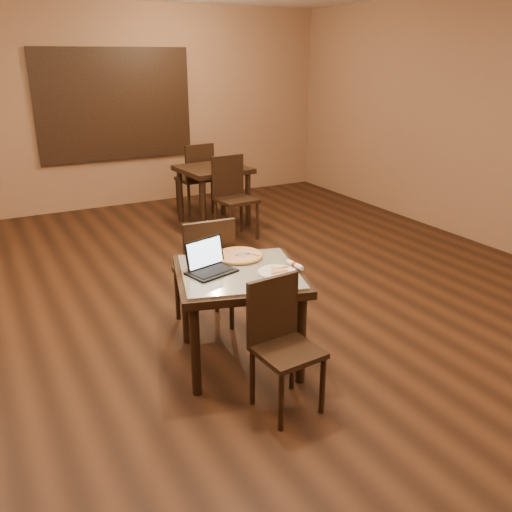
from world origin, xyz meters
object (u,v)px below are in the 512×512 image
tiled_table (239,283)px  other_table_a_chair_near (232,192)px  pizza_pan (239,257)px  other_table_a (213,177)px  chair_main_near (281,337)px  other_table_a_chair_far (197,175)px  laptop (208,263)px  chair_main_far (206,268)px

tiled_table → other_table_a_chair_near: bearing=81.4°
pizza_pan → other_table_a: (1.21, 3.20, -0.09)m
pizza_pan → other_table_a_chair_near: bearing=65.0°
chair_main_near → other_table_a_chair_far: bearing=69.3°
other_table_a_chair_near → laptop: bearing=-123.9°
chair_main_near → pizza_pan: (0.13, 0.86, 0.26)m
chair_main_near → other_table_a_chair_near: 3.70m
other_table_a_chair_far → chair_main_far: bearing=64.0°
chair_main_near → laptop: (-0.19, 0.72, 0.31)m
other_table_a_chair_near → chair_main_near: bearing=-115.8°
pizza_pan → other_table_a_chair_near: (1.21, 2.59, -0.17)m
laptop → other_table_a: 3.68m
laptop → chair_main_far: bearing=54.2°
laptop → other_table_a_chair_far: 4.25m
chair_main_far → other_table_a_chair_near: bearing=-116.9°
tiled_table → other_table_a_chair_far: bearing=88.2°
chair_main_near → other_table_a: size_ratio=0.97×
chair_main_near → other_table_a: bearing=67.1°
tiled_table → other_table_a_chair_near: 3.12m
other_table_a → laptop: bearing=-119.3°
other_table_a_chair_near → other_table_a: bearing=84.6°
chair_main_far → other_table_a_chair_near: (1.33, 2.22, 0.02)m
chair_main_far → other_table_a: size_ratio=1.08×
pizza_pan → chair_main_near: bearing=-98.4°
pizza_pan → other_table_a_chair_far: bearing=72.2°
other_table_a_chair_far → other_table_a_chair_near: bearing=84.6°
chair_main_near → pizza_pan: bearing=77.0°
tiled_table → chair_main_near: size_ratio=1.26×
other_table_a_chair_far → pizza_pan: bearing=67.6°
chair_main_near → other_table_a_chair_near: size_ratio=0.86×
pizza_pan → other_table_a_chair_far: other_table_a_chair_far is taller
chair_main_far → other_table_a_chair_far: bearing=-107.2°
chair_main_near → other_table_a: chair_main_near is taller
laptop → chair_main_near: bearing=-90.0°
chair_main_far → chair_main_near: bearing=94.2°
other_table_a → chair_main_far: bearing=-120.0°
other_table_a_chair_near → tiled_table: bearing=-119.8°
chair_main_far → laptop: chair_main_far is taller
tiled_table → other_table_a_chair_far: size_ratio=1.09×
chair_main_far → laptop: 0.60m
tiled_table → chair_main_near: (-0.01, -0.62, -0.15)m
chair_main_near → laptop: size_ratio=2.35×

